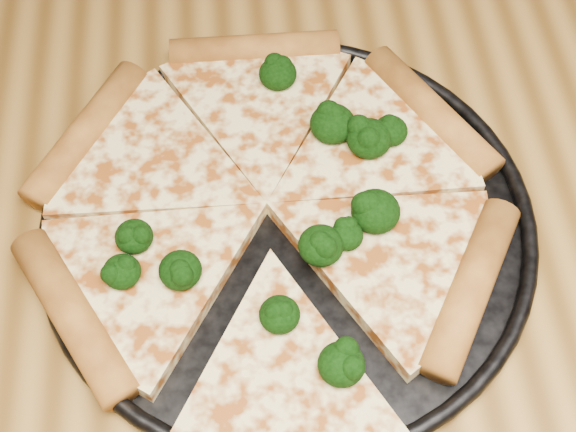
{
  "coord_description": "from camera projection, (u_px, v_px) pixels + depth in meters",
  "views": [
    {
      "loc": [
        -0.13,
        -0.18,
        1.24
      ],
      "look_at": [
        -0.1,
        0.12,
        0.77
      ],
      "focal_mm": 49.74,
      "sensor_mm": 36.0,
      "label": 1
    }
  ],
  "objects": [
    {
      "name": "dining_table",
      "position": [
        439.0,
        423.0,
        0.59
      ],
      "size": [
        1.2,
        0.9,
        0.75
      ],
      "color": "olive",
      "rests_on": "ground"
    },
    {
      "name": "pizza",
      "position": [
        267.0,
        213.0,
        0.56
      ],
      "size": [
        0.35,
        0.37,
        0.03
      ],
      "rotation": [
        0.0,
        0.0,
        -0.01
      ],
      "color": "#FFE59C",
      "rests_on": "pizza_pan"
    },
    {
      "name": "broccoli_florets",
      "position": [
        304.0,
        203.0,
        0.55
      ],
      "size": [
        0.22,
        0.27,
        0.03
      ],
      "color": "black",
      "rests_on": "pizza"
    },
    {
      "name": "pizza_pan",
      "position": [
        288.0,
        222.0,
        0.57
      ],
      "size": [
        0.35,
        0.35,
        0.02
      ],
      "color": "black",
      "rests_on": "dining_table"
    }
  ]
}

